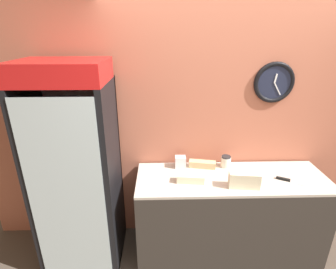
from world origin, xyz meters
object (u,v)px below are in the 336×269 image
sandwich_stack_middle (245,177)px  condiment_jar (226,161)px  sandwich_flat_left (202,164)px  beverage_cooler (77,160)px  napkin_dispenser (180,162)px  chefs_knife (290,181)px  sandwich_stack_bottom (244,184)px  sandwich_flat_right (191,179)px

sandwich_stack_middle → condiment_jar: bearing=100.8°
sandwich_stack_middle → condiment_jar: sandwich_stack_middle is taller
sandwich_flat_left → beverage_cooler: bearing=-172.0°
condiment_jar → napkin_dispenser: 0.48m
sandwich_flat_left → sandwich_stack_middle: bearing=-50.2°
chefs_knife → condiment_jar: (-0.55, 0.31, 0.05)m
chefs_knife → condiment_jar: size_ratio=2.71×
sandwich_stack_bottom → sandwich_flat_left: size_ratio=1.00×
napkin_dispenser → sandwich_flat_right: bearing=-75.5°
sandwich_flat_right → condiment_jar: size_ratio=2.21×
sandwich_stack_bottom → chefs_knife: size_ratio=0.87×
chefs_knife → napkin_dispenser: 1.07m
sandwich_stack_bottom → napkin_dispenser: size_ratio=2.38×
chefs_knife → beverage_cooler: bearing=176.3°
sandwich_stack_bottom → chefs_knife: bearing=10.2°
sandwich_stack_bottom → sandwich_flat_left: (-0.32, 0.39, -0.00)m
sandwich_flat_left → sandwich_flat_right: 0.32m
sandwich_stack_bottom → chefs_knife: sandwich_stack_bottom is taller
sandwich_stack_middle → condiment_jar: size_ratio=2.36×
condiment_jar → napkin_dispenser: same height
sandwich_stack_bottom → sandwich_flat_right: size_ratio=1.07×
beverage_cooler → sandwich_stack_middle: 1.57m
beverage_cooler → condiment_jar: (1.48, 0.18, -0.13)m
sandwich_flat_left → sandwich_stack_bottom: bearing=-50.2°
condiment_jar → napkin_dispenser: size_ratio=1.01×
sandwich_stack_bottom → condiment_jar: (-0.08, 0.39, 0.02)m
sandwich_flat_right → sandwich_stack_bottom: bearing=-12.2°
sandwich_flat_left → chefs_knife: bearing=-20.8°
sandwich_stack_bottom → condiment_jar: size_ratio=2.36×
beverage_cooler → chefs_knife: beverage_cooler is taller
sandwich_flat_right → napkin_dispenser: napkin_dispenser is taller
sandwich_stack_middle → beverage_cooler: bearing=172.1°
chefs_knife → sandwich_flat_right: bearing=178.9°
sandwich_flat_left → chefs_knife: 0.85m
beverage_cooler → napkin_dispenser: 1.02m
sandwich_stack_middle → napkin_dispenser: (-0.55, 0.40, -0.05)m
sandwich_stack_bottom → sandwich_stack_middle: size_ratio=1.00×
beverage_cooler → sandwich_flat_right: (1.07, -0.11, -0.16)m
beverage_cooler → sandwich_flat_right: beverage_cooler is taller
condiment_jar → sandwich_stack_middle: bearing=-79.2°
beverage_cooler → sandwich_flat_right: bearing=-5.9°
sandwich_stack_bottom → napkin_dispenser: bearing=144.2°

